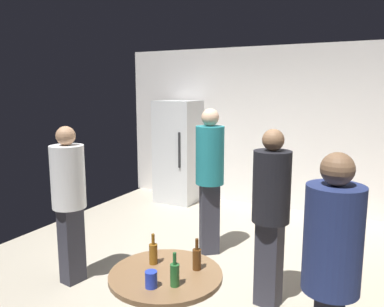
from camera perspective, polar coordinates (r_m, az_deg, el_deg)
The scene contains 12 objects.
ground_plane at distance 4.57m, azimuth 1.12°, elevation -17.13°, with size 5.20×5.20×0.10m, color #B2A893.
wall_back at distance 6.58m, azimuth 11.24°, elevation 3.74°, with size 5.32×0.06×2.70m, color silver.
refrigerator at distance 6.81m, azimuth -2.07°, elevation 0.30°, with size 0.70×0.68×1.80m.
foreground_table at distance 2.86m, azimuth -3.92°, elevation -19.19°, with size 0.80×0.80×0.73m.
beer_bottle_amber at distance 2.91m, azimuth -5.79°, elevation -14.54°, with size 0.06×0.06×0.23m.
beer_bottle_brown at distance 2.82m, azimuth 0.73°, elevation -15.37°, with size 0.06×0.06×0.23m.
beer_bottle_green at distance 2.61m, azimuth -2.59°, elevation -17.50°, with size 0.06×0.06×0.23m.
plastic_cup_blue at distance 2.62m, azimuth -6.11°, elevation -18.17°, with size 0.08×0.08×0.11m, color blue.
person_in_teal_shirt at distance 4.58m, azimuth 2.67°, elevation -2.46°, with size 0.48×0.48×1.78m.
person_in_black_shirt at distance 3.55m, azimuth 11.68°, elevation -7.54°, with size 0.39×0.39×1.66m.
person_in_white_shirt at distance 4.10m, azimuth -17.89°, elevation -5.64°, with size 0.39×0.39×1.64m.
person_in_navy_shirt at distance 2.51m, azimuth 20.04°, elevation -15.52°, with size 0.38×0.38×1.66m.
Camera 1 is at (1.78, -3.67, 2.01)m, focal length 35.76 mm.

